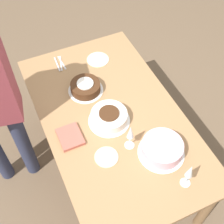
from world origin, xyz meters
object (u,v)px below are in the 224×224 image
Objects in this scene: cake_center_white at (109,117)px; wine_glass_far at (190,172)px; cake_back_decorated at (162,149)px; cake_front_chocolate at (85,87)px; wine_glass_near at (130,133)px.

wine_glass_far is at bearing 20.37° from cake_center_white.
cake_back_decorated is 1.41× the size of wine_glass_far.
wine_glass_far is (0.95, 0.27, 0.11)m from cake_front_chocolate.
wine_glass_far reaches higher than wine_glass_near.
wine_glass_near reaches higher than cake_back_decorated.
cake_back_decorated is at bearing 49.99° from wine_glass_near.
wine_glass_near is (0.57, 0.08, 0.11)m from cake_front_chocolate.
wine_glass_near reaches higher than cake_front_chocolate.
cake_center_white is 0.33m from cake_front_chocolate.
wine_glass_far reaches higher than cake_front_chocolate.
cake_front_chocolate is at bearing -163.84° from wine_glass_far.
wine_glass_near reaches higher than cake_center_white.
cake_front_chocolate is 0.87× the size of cake_back_decorated.
wine_glass_near is (-0.14, -0.16, 0.09)m from cake_back_decorated.
wine_glass_far is at bearing 16.16° from cake_front_chocolate.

